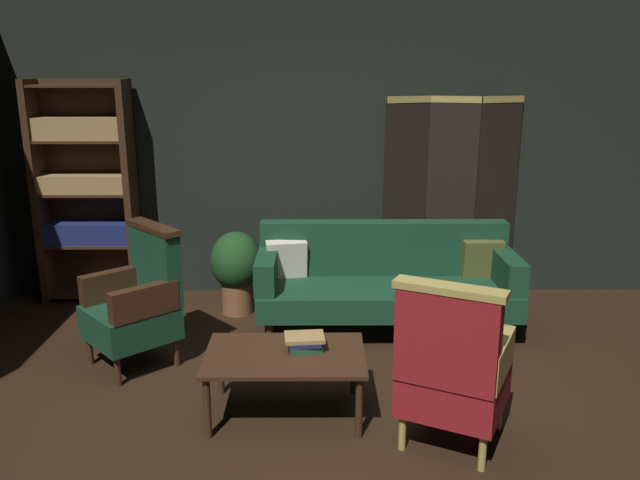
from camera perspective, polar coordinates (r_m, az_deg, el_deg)
ground_plane at (r=4.20m, az=0.07°, el=-15.56°), size 10.00×10.00×0.00m
back_wall at (r=6.10m, az=-0.10°, el=8.14°), size 7.20×0.10×2.80m
folding_screen at (r=6.10m, az=11.61°, el=3.89°), size 1.29×0.24×1.90m
bookshelf at (r=6.27m, az=-20.20°, el=4.33°), size 0.90×0.32×2.05m
velvet_couch at (r=5.37m, az=5.85°, el=-3.32°), size 2.12×0.78×0.88m
coffee_table at (r=4.06m, az=-3.15°, el=-10.67°), size 1.00×0.64×0.42m
armchair_gilt_accent at (r=3.77m, az=11.76°, el=-11.16°), size 0.78×0.77×1.04m
armchair_wing_left at (r=4.88m, az=-16.00°, el=-5.26°), size 0.82×0.82×1.04m
potted_plant at (r=5.73m, az=-7.49°, el=-2.41°), size 0.46×0.46×0.75m
book_green_cloth at (r=4.09m, az=-1.40°, el=-9.45°), size 0.23×0.21×0.04m
book_navy_cloth at (r=4.08m, az=-1.40°, el=-9.02°), size 0.22×0.20×0.03m
book_tan_leather at (r=4.07m, az=-1.40°, el=-8.69°), size 0.26×0.20×0.02m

